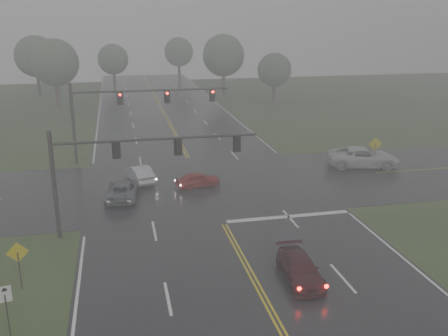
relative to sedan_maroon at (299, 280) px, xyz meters
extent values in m
cube|color=black|center=(-2.28, 13.63, 0.00)|extent=(18.00, 160.00, 0.02)
cube|color=black|center=(-2.28, 15.63, 0.00)|extent=(120.00, 14.00, 0.02)
cube|color=white|center=(2.22, 8.03, 0.00)|extent=(8.50, 0.50, 0.01)
imported|color=#3A0A10|center=(0.00, 0.00, 0.00)|extent=(1.94, 4.32, 1.23)
imported|color=#9F140E|center=(-2.73, 15.32, 0.00)|extent=(3.72, 2.10, 1.19)
imported|color=silver|center=(-7.14, 17.65, 0.00)|extent=(2.44, 4.35, 1.36)
imported|color=#55575C|center=(-8.56, 13.99, 0.00)|extent=(2.76, 5.01, 1.33)
imported|color=silver|center=(12.57, 17.69, 0.00)|extent=(6.76, 4.22, 1.74)
cylinder|color=black|center=(-12.48, 7.88, 3.32)|extent=(0.26, 0.26, 6.64)
cylinder|color=black|center=(-12.48, 7.88, 5.90)|extent=(0.17, 0.17, 0.74)
cylinder|color=black|center=(-6.31, 7.88, 5.86)|extent=(12.32, 0.17, 0.17)
cube|color=black|center=(-8.78, 7.88, 5.30)|extent=(0.31, 0.26, 0.97)
cube|color=black|center=(-8.78, 8.03, 5.30)|extent=(0.51, 0.03, 1.15)
cube|color=black|center=(-5.08, 7.88, 5.30)|extent=(0.31, 0.26, 0.97)
cube|color=black|center=(-5.08, 8.03, 5.30)|extent=(0.51, 0.03, 1.15)
cube|color=black|center=(-1.38, 7.88, 5.30)|extent=(0.31, 0.26, 0.97)
cube|color=black|center=(-1.38, 8.03, 5.30)|extent=(0.51, 0.03, 1.15)
cylinder|color=black|center=(-12.48, 24.19, 3.65)|extent=(0.28, 0.28, 7.30)
cylinder|color=black|center=(-12.48, 24.19, 6.49)|extent=(0.18, 0.18, 0.81)
cylinder|color=black|center=(-5.43, 24.19, 6.44)|extent=(14.09, 0.18, 0.18)
cube|color=black|center=(-8.25, 24.19, 5.83)|extent=(0.34, 0.28, 1.07)
cube|color=black|center=(-8.25, 24.35, 5.83)|extent=(0.56, 0.03, 1.27)
cylinder|color=#FF0C05|center=(-8.25, 24.02, 6.17)|extent=(0.22, 0.06, 0.22)
cube|color=black|center=(-4.02, 24.19, 5.83)|extent=(0.34, 0.28, 1.07)
cube|color=black|center=(-4.02, 24.35, 5.83)|extent=(0.56, 0.03, 1.27)
cylinder|color=#FF0C05|center=(-4.02, 24.02, 6.17)|extent=(0.22, 0.06, 0.22)
cube|color=black|center=(0.20, 24.19, 5.83)|extent=(0.34, 0.28, 1.07)
cube|color=black|center=(0.20, 24.35, 5.83)|extent=(0.56, 0.03, 1.27)
cylinder|color=#FF0C05|center=(0.20, 24.02, 6.17)|extent=(0.22, 0.06, 0.22)
cylinder|color=black|center=(-13.72, 2.02, 1.00)|extent=(0.07, 0.07, 2.00)
cube|color=gold|center=(-13.72, 2.04, 2.00)|extent=(1.04, 0.22, 1.05)
cylinder|color=black|center=(-13.55, -1.97, 1.02)|extent=(0.06, 0.06, 2.05)
cube|color=silver|center=(-13.55, -1.94, 2.05)|extent=(0.53, 0.14, 0.71)
cube|color=black|center=(-13.55, -1.91, 2.05)|extent=(0.09, 0.04, 0.40)
cylinder|color=black|center=(13.19, 16.86, 1.12)|extent=(0.07, 0.07, 2.25)
cube|color=gold|center=(13.19, 16.90, 2.25)|extent=(1.17, 0.22, 1.18)
cylinder|color=#30251F|center=(-16.84, 54.36, 1.90)|extent=(0.61, 0.61, 3.79)
sphere|color=#374A31|center=(-16.84, 54.36, 6.53)|extent=(6.74, 6.74, 6.74)
cylinder|color=#30251F|center=(9.09, 60.47, 1.93)|extent=(0.50, 0.50, 3.87)
sphere|color=#374A31|center=(9.09, 60.47, 6.66)|extent=(6.87, 6.87, 6.87)
cylinder|color=#30251F|center=(-8.72, 72.85, 1.55)|extent=(0.51, 0.51, 3.10)
sphere|color=#374A31|center=(-8.72, 72.85, 5.34)|extent=(5.52, 5.52, 5.52)
cylinder|color=#30251F|center=(15.26, 52.22, 1.45)|extent=(0.52, 0.52, 2.91)
sphere|color=#374A31|center=(15.26, 52.22, 5.00)|extent=(5.16, 5.16, 5.16)
cylinder|color=#30251F|center=(-21.00, 66.34, 1.91)|extent=(0.57, 0.57, 3.81)
sphere|color=#374A31|center=(-21.00, 66.34, 6.57)|extent=(6.78, 6.78, 6.78)
cylinder|color=#30251F|center=(4.58, 83.15, 1.67)|extent=(0.59, 0.59, 3.34)
sphere|color=#374A31|center=(4.58, 83.15, 5.75)|extent=(5.94, 5.94, 5.94)
camera|label=1|loc=(-8.59, -21.38, 12.96)|focal=40.00mm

